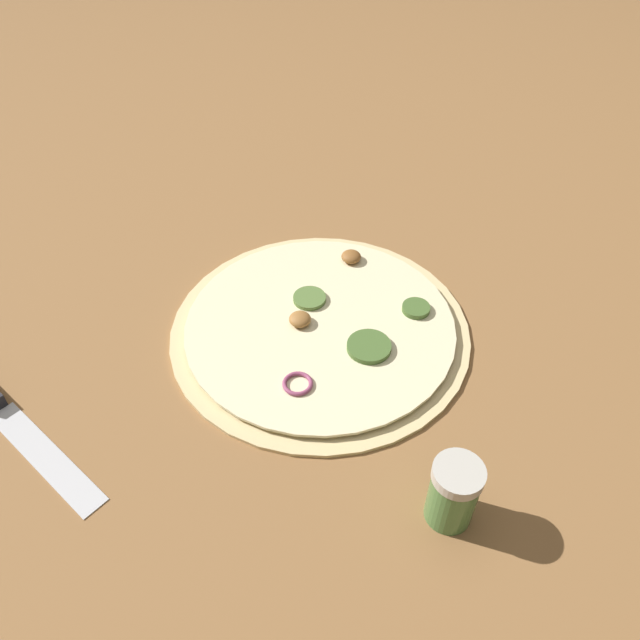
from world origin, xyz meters
name	(u,v)px	position (x,y,z in m)	size (l,w,h in m)	color
ground_plane	(320,331)	(0.00, 0.00, 0.00)	(3.00, 3.00, 0.00)	olive
pizza	(321,327)	(0.00, 0.00, 0.01)	(0.37, 0.37, 0.03)	beige
spice_jar	(453,493)	(-0.10, -0.26, 0.04)	(0.05, 0.05, 0.08)	#4C7F42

